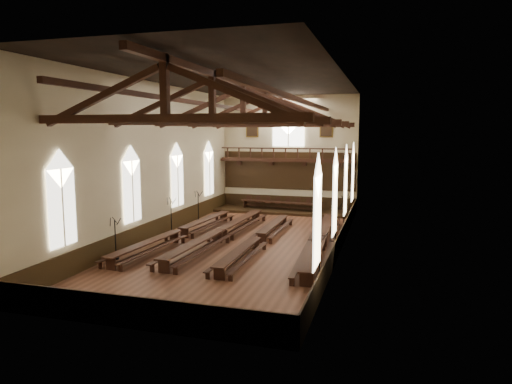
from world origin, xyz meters
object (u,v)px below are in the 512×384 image
Objects in this scene: refectory_row_b at (220,232)px; refectory_row_c at (258,238)px; candelabrum_right_mid at (336,232)px; candelabrum_left_far at (198,212)px; candelabrum_right_far at (344,218)px; dais at (281,211)px; candelabrum_right_near at (319,265)px; refectory_row_d at (320,239)px; candelabrum_left_near at (116,247)px; candelabrum_left_mid at (171,222)px; high_table at (281,203)px; refectory_row_a at (180,232)px.

refectory_row_b reaches higher than refectory_row_c.
refectory_row_c is 4.72m from candelabrum_right_mid.
candelabrum_left_far is 11.12m from candelabrum_right_far.
dais is 4.98× the size of candelabrum_right_near.
candelabrum_right_near is at bearing -90.00° from candelabrum_right_far.
refectory_row_c is at bearing -171.34° from refectory_row_d.
refectory_row_d reaches higher than dais.
candelabrum_left_near is 6.62m from candelabrum_left_mid.
high_table reaches higher than dais.
candelabrum_left_mid is (-3.99, 1.15, 0.19)m from refectory_row_b.
refectory_row_d is (8.92, 0.49, 0.03)m from refectory_row_a.
refectory_row_a is 5.24m from refectory_row_c.
refectory_row_a is 6.17× the size of candelabrum_left_near.
candelabrum_right_mid reaches higher than refectory_row_a.
refectory_row_b is 6.30× the size of candelabrum_left_far.
candelabrum_right_far reaches higher than refectory_row_d.
candelabrum_left_near is at bearing -126.07° from refectory_row_b.
candelabrum_left_near is (-5.29, -16.81, 0.60)m from dais.
candelabrum_right_mid is (9.69, 1.46, 0.30)m from refectory_row_a.
candelabrum_left_far is (-6.65, 6.32, 0.21)m from refectory_row_c.
high_table is 2.94× the size of candelabrum_left_mid.
candelabrum_left_mid reaches higher than candelabrum_left_near.
candelabrum_left_far is (0.00, 11.22, 0.01)m from candelabrum_left_near.
dais is at bearing 62.58° from candelabrum_left_mid.
dais is 4.18× the size of candelabrum_right_mid.
candelabrum_left_near is 0.99× the size of candelabrum_left_far.
high_table reaches higher than refectory_row_a.
candelabrum_right_mid is (11.10, 6.42, 0.12)m from candelabrum_left_near.
high_table is 3.16× the size of candelabrum_left_near.
refectory_row_d is at bearing -6.45° from candelabrum_left_mid.
refectory_row_a is at bearing -77.28° from candelabrum_left_far.
refectory_row_c is 5.08× the size of candelabrum_right_mid.
candelabrum_right_far reaches higher than candelabrum_right_near.
refectory_row_b is 7.18m from candelabrum_right_mid.
high_table is at bearing 96.51° from refectory_row_c.
dais is 4.59× the size of candelabrum_left_mid.
candelabrum_left_mid reaches higher than candelabrum_left_far.
high_table is (0.00, -0.00, 0.68)m from dais.
candelabrum_left_mid is 1.08× the size of candelabrum_right_near.
candelabrum_right_mid is at bearing -23.37° from candelabrum_left_far.
candelabrum_right_near is at bearing -49.33° from refectory_row_c.
candelabrum_right_mid reaches higher than candelabrum_left_mid.
candelabrum_right_near is (7.11, -5.76, 0.13)m from refectory_row_b.
high_table is 2.68× the size of candelabrum_right_mid.
candelabrum_right_far is at bearing 25.01° from candelabrum_left_mid.
candelabrum_left_far is (-10.33, 5.76, 0.15)m from refectory_row_d.
refectory_row_b is at bearing -55.20° from candelabrum_left_far.
refectory_row_d is at bearing -29.16° from candelabrum_left_far.
candelabrum_left_near reaches higher than refectory_row_a.
refectory_row_b is 5.40× the size of candelabrum_right_mid.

